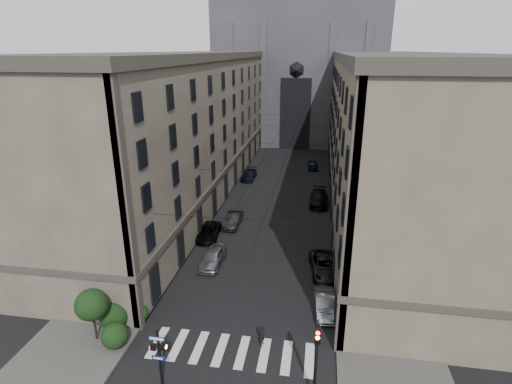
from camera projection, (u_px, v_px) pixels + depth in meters
The scene contains 19 objects.
sidewalk_left at pixel (207, 191), 57.32m from camera, with size 7.00×80.00×0.15m, color #383533.
sidewalk_right at pixel (357, 199), 54.14m from camera, with size 7.00×80.00×0.15m, color #383533.
zebra_crossing at pixel (231, 351), 26.95m from camera, with size 11.00×3.20×0.01m, color beige.
building_left at pixel (183, 126), 54.64m from camera, with size 13.60×60.60×18.85m.
building_right at pixel (386, 132), 50.57m from camera, with size 13.60×60.60×18.85m.
gothic_tower at pixel (300, 56), 85.95m from camera, with size 35.00×23.00×58.00m.
pedestrian_signal_left at pixel (159, 354), 23.45m from camera, with size 1.02×0.38×4.00m.
traffic_light_right at pixel (316, 354), 22.14m from camera, with size 0.34×0.50×5.20m.
shrub_cluster at pixel (108, 316), 27.67m from camera, with size 3.90×4.40×3.90m.
tram_wires at pixel (280, 145), 52.97m from camera, with size 14.00×60.00×0.43m.
car_left_near at pixel (213, 257), 37.49m from camera, with size 1.87×4.64×1.58m, color slate.
car_left_midnear at pixel (233, 220), 45.83m from camera, with size 1.54×4.41×1.45m, color black.
car_left_midfar at pixel (208, 232), 42.95m from camera, with size 2.28×4.94×1.37m, color black.
car_left_far at pixel (249, 175), 62.35m from camera, with size 1.97×4.85×1.41m, color black.
car_right_near at pixel (325, 304), 30.80m from camera, with size 1.46×4.19×1.38m, color slate.
car_right_midnear at pixel (325, 266), 36.13m from camera, with size 2.48×5.39×1.50m, color black.
car_right_midfar at pixel (319, 198), 52.19m from camera, with size 2.30×5.66×1.64m, color black.
car_right_far at pixel (313, 165), 67.75m from camera, with size 1.62×4.03×1.37m, color black.
pedestrian at pixel (262, 335), 27.24m from camera, with size 0.60×0.39×1.65m, color black.
Camera 1 is at (5.14, -16.20, 19.22)m, focal length 28.00 mm.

